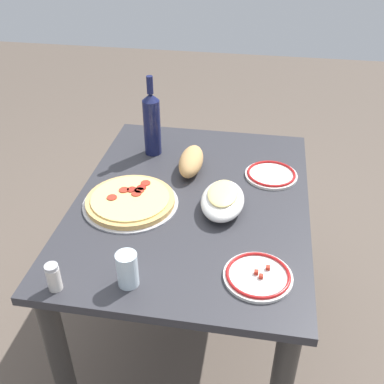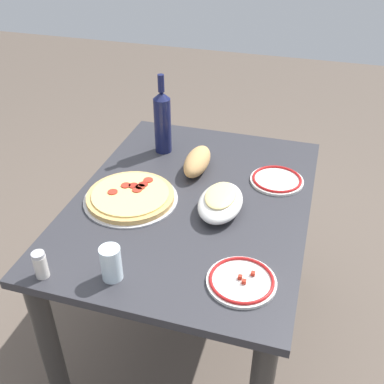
% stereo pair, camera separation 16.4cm
% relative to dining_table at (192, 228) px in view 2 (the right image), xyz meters
% --- Properties ---
extents(ground_plane, '(8.00, 8.00, 0.00)m').
position_rel_dining_table_xyz_m(ground_plane, '(0.00, 0.00, -0.60)').
color(ground_plane, brown).
rests_on(ground_plane, ground).
extents(dining_table, '(1.11, 0.83, 0.73)m').
position_rel_dining_table_xyz_m(dining_table, '(0.00, 0.00, 0.00)').
color(dining_table, '#2D2D33').
rests_on(dining_table, ground).
extents(pepperoni_pizza, '(0.34, 0.34, 0.03)m').
position_rel_dining_table_xyz_m(pepperoni_pizza, '(-0.07, 0.21, 0.15)').
color(pepperoni_pizza, '#B7B7BC').
rests_on(pepperoni_pizza, dining_table).
extents(baked_pasta_dish, '(0.24, 0.15, 0.08)m').
position_rel_dining_table_xyz_m(baked_pasta_dish, '(-0.04, -0.11, 0.18)').
color(baked_pasta_dish, white).
rests_on(baked_pasta_dish, dining_table).
extents(wine_bottle, '(0.07, 0.07, 0.33)m').
position_rel_dining_table_xyz_m(wine_bottle, '(0.31, 0.22, 0.27)').
color(wine_bottle, '#141942').
rests_on(wine_bottle, dining_table).
extents(water_glass, '(0.06, 0.06, 0.11)m').
position_rel_dining_table_xyz_m(water_glass, '(-0.44, 0.11, 0.19)').
color(water_glass, silver).
rests_on(water_glass, dining_table).
extents(side_plate_near, '(0.20, 0.20, 0.02)m').
position_rel_dining_table_xyz_m(side_plate_near, '(0.20, -0.28, 0.15)').
color(side_plate_near, white).
rests_on(side_plate_near, dining_table).
extents(side_plate_far, '(0.20, 0.20, 0.02)m').
position_rel_dining_table_xyz_m(side_plate_far, '(-0.36, -0.25, 0.15)').
color(side_plate_far, white).
rests_on(side_plate_far, dining_table).
extents(bread_loaf, '(0.22, 0.09, 0.08)m').
position_rel_dining_table_xyz_m(bread_loaf, '(0.19, 0.04, 0.18)').
color(bread_loaf, tan).
rests_on(bread_loaf, dining_table).
extents(spice_shaker, '(0.04, 0.04, 0.09)m').
position_rel_dining_table_xyz_m(spice_shaker, '(-0.50, 0.31, 0.18)').
color(spice_shaker, silver).
rests_on(spice_shaker, dining_table).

